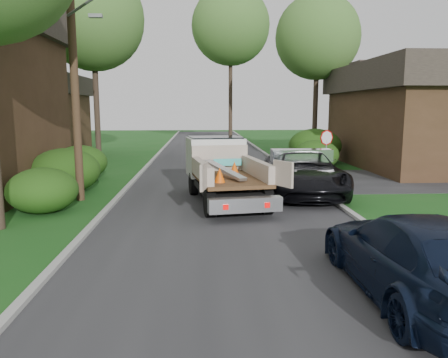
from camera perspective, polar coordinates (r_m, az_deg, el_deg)
ground at (r=12.28m, az=1.12°, el=-7.31°), size 120.00×120.00×0.00m
road at (r=22.03m, az=-0.79°, el=0.10°), size 8.00×90.00×0.02m
curb_left at (r=22.24m, az=-11.40°, el=0.15°), size 0.20×90.00×0.12m
curb_right at (r=22.56m, az=9.67°, el=0.33°), size 0.20×90.00×0.12m
stop_sign at (r=21.68m, az=13.22°, el=4.43°), size 0.71×0.32×2.48m
utility_pole at (r=17.42m, az=-19.02°, el=14.26°), size 2.42×1.25×10.00m
house_left_far at (r=36.03m, az=-23.85°, el=7.73°), size 7.56×7.56×6.00m
house_right at (r=29.24m, az=25.47°, el=7.67°), size 9.72×12.96×6.20m
hedge_left_a at (r=15.91m, az=-22.62°, el=-1.37°), size 2.34×2.34×1.53m
hedge_left_b at (r=19.26m, az=-20.06°, el=1.02°), size 2.86×2.86×1.87m
hedge_left_c at (r=22.68m, az=-18.23°, el=2.06°), size 2.60×2.60×1.70m
hedge_right_a at (r=25.76m, az=11.95°, el=3.12°), size 2.60×2.60×1.70m
hedge_right_b at (r=28.80m, az=11.78°, el=4.26°), size 3.38×3.38×2.21m
tree_left_far at (r=30.00m, az=-16.78°, el=19.38°), size 6.40×6.40×12.20m
tree_right_far at (r=33.20m, az=12.12°, el=17.65°), size 6.00×6.00×11.50m
tree_center_far at (r=42.50m, az=0.88°, el=19.35°), size 7.20×7.20×14.60m
flatbed_truck at (r=17.04m, az=-0.45°, el=1.73°), size 3.47×6.48×2.34m
black_pickup at (r=18.19m, az=10.32°, el=0.83°), size 3.46×6.60×1.77m
navy_suv at (r=8.91m, az=23.87°, el=-9.21°), size 2.26×5.50×1.59m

